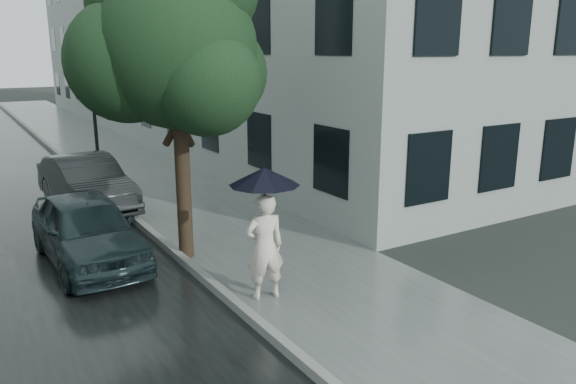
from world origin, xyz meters
TOP-DOWN VIEW (x-y plane):
  - ground at (0.00, 0.00)m, footprint 120.00×120.00m
  - sidewalk at (0.25, 12.00)m, footprint 3.50×60.00m
  - kerb_near at (-1.57, 12.00)m, footprint 0.15×60.00m
  - building_near at (5.47, 19.50)m, footprint 7.02×36.00m
  - pedestrian at (-0.97, 0.79)m, footprint 0.70×0.52m
  - umbrella at (-0.99, 0.75)m, footprint 1.47×1.47m
  - street_tree at (-1.37, 3.38)m, footprint 3.81×3.46m
  - lamp_post at (-0.86, 13.24)m, footprint 0.83×0.44m
  - car_near at (-3.08, 3.95)m, footprint 1.71×3.94m
  - car_far at (-2.25, 7.85)m, footprint 1.80×4.21m

SIDE VIEW (x-z plane):
  - ground at x=0.00m, z-range 0.00..0.00m
  - sidewalk at x=0.25m, z-range 0.00..0.01m
  - kerb_near at x=-1.57m, z-range 0.00..0.15m
  - car_near at x=-3.08m, z-range 0.01..1.33m
  - car_far at x=-2.25m, z-range 0.01..1.35m
  - pedestrian at x=-0.97m, z-range 0.01..1.77m
  - umbrella at x=-0.99m, z-range 1.40..2.72m
  - lamp_post at x=-0.86m, z-range 0.35..4.96m
  - street_tree at x=-1.37m, z-range 1.08..6.98m
  - building_near at x=5.47m, z-range 0.00..9.00m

